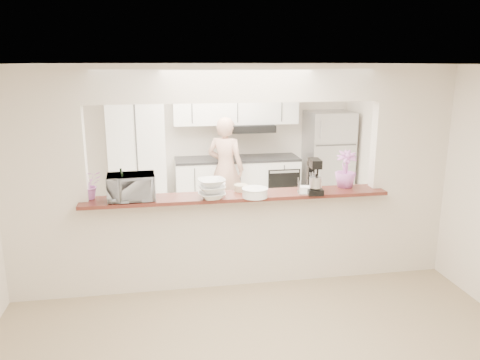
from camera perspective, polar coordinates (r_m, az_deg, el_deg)
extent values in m
plane|color=tan|center=(5.65, -0.37, -12.30)|extent=(6.00, 6.00, 0.00)
cube|color=silver|center=(7.06, -2.43, -6.71)|extent=(5.00, 2.90, 0.01)
cube|color=beige|center=(5.30, -22.86, -0.83)|extent=(0.90, 0.15, 2.50)
cube|color=beige|center=(5.89, 19.68, 0.90)|extent=(0.90, 0.15, 2.50)
cube|color=beige|center=(5.06, -0.42, 11.69)|extent=(3.20, 0.15, 0.40)
cube|color=beige|center=(5.44, -0.38, -7.34)|extent=(3.20, 0.15, 1.05)
cube|color=maroon|center=(5.21, -0.30, -1.96)|extent=(3.40, 0.38, 0.04)
cube|color=white|center=(7.84, -12.35, 3.05)|extent=(0.90, 0.60, 2.10)
cube|color=white|center=(8.07, -0.34, -0.68)|extent=(2.10, 0.60, 0.90)
cube|color=#2B2C2E|center=(7.96, -0.35, 2.59)|extent=(2.10, 0.62, 0.04)
cube|color=white|center=(7.94, -0.51, 9.53)|extent=(2.10, 0.35, 0.75)
cube|color=black|center=(7.93, 1.42, 6.36)|extent=(0.75, 0.45, 0.12)
cube|color=black|center=(7.92, 5.38, -0.65)|extent=(0.55, 0.02, 0.55)
cube|color=#B5B6BA|center=(8.33, 10.64, 2.38)|extent=(0.75, 0.70, 1.70)
imported|color=pink|center=(5.26, -17.96, -0.57)|extent=(0.34, 0.32, 0.31)
cylinder|color=black|center=(5.25, -14.22, -0.74)|extent=(0.06, 0.06, 0.24)
cylinder|color=black|center=(5.21, -14.33, 0.94)|extent=(0.02, 0.02, 0.08)
cylinder|color=black|center=(5.05, -14.08, -1.32)|extent=(0.06, 0.06, 0.23)
cylinder|color=black|center=(5.01, -14.19, 0.42)|extent=(0.02, 0.02, 0.08)
imported|color=#A1A1A6|center=(5.11, -13.12, -0.84)|extent=(0.51, 0.36, 0.27)
imported|color=white|center=(5.03, -3.46, -1.11)|extent=(0.33, 0.33, 0.21)
cylinder|color=white|center=(5.24, -3.15, -1.07)|extent=(0.24, 0.24, 0.11)
cylinder|color=white|center=(5.22, -3.16, -0.45)|extent=(0.25, 0.25, 0.01)
cylinder|color=white|center=(5.09, 1.83, -1.59)|extent=(0.28, 0.28, 0.09)
cylinder|color=white|center=(5.08, 1.83, -1.05)|extent=(0.29, 0.29, 0.01)
cylinder|color=maroon|center=(5.25, 1.81, -1.23)|extent=(0.15, 0.15, 0.07)
cylinder|color=tan|center=(5.33, 0.10, -0.96)|extent=(0.16, 0.16, 0.07)
cube|color=silver|center=(5.30, 8.44, -1.54)|extent=(0.28, 0.19, 0.02)
cube|color=white|center=(5.29, 8.46, -1.11)|extent=(0.12, 0.12, 0.07)
cube|color=black|center=(5.31, 8.97, -1.25)|extent=(0.19, 0.27, 0.07)
cube|color=black|center=(5.35, 8.79, 0.80)|extent=(0.12, 0.10, 0.28)
cube|color=black|center=(5.23, 9.12, 2.03)|extent=(0.13, 0.23, 0.09)
cylinder|color=#B7B7BC|center=(5.23, 9.16, -0.28)|extent=(0.13, 0.13, 0.12)
imported|color=#B26AC6|center=(5.60, 12.76, 1.32)|extent=(0.29, 0.29, 0.43)
imported|color=tan|center=(7.55, -1.77, 1.32)|extent=(0.73, 0.65, 1.68)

